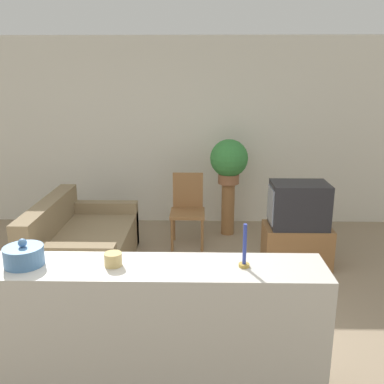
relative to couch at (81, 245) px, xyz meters
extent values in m
plane|color=gray|center=(0.79, -1.70, -0.28)|extent=(14.00, 14.00, 0.00)
cube|color=silver|center=(0.79, 1.73, 1.07)|extent=(9.00, 0.06, 2.70)
cube|color=#847051|center=(0.05, 0.00, -0.06)|extent=(0.99, 1.62, 0.44)
cube|color=#847051|center=(-0.35, 0.00, 0.34)|extent=(0.20, 1.62, 0.36)
cube|color=#847051|center=(0.05, -0.73, 0.01)|extent=(0.99, 0.16, 0.58)
cube|color=#847051|center=(0.05, 0.73, 0.01)|extent=(0.99, 0.16, 0.58)
cube|color=olive|center=(2.48, 0.12, -0.04)|extent=(0.76, 0.47, 0.49)
cube|color=#232328|center=(2.48, 0.12, 0.46)|extent=(0.63, 0.45, 0.51)
cube|color=#939EB2|center=(2.16, 0.12, 0.46)|extent=(0.02, 0.37, 0.40)
cube|color=olive|center=(1.19, 0.71, 0.16)|extent=(0.44, 0.44, 0.04)
cube|color=olive|center=(1.19, 0.91, 0.42)|extent=(0.40, 0.04, 0.47)
cylinder|color=olive|center=(1.00, 0.52, -0.07)|extent=(0.04, 0.04, 0.42)
cylinder|color=olive|center=(1.38, 0.52, -0.07)|extent=(0.04, 0.04, 0.42)
cylinder|color=olive|center=(1.00, 0.90, -0.07)|extent=(0.04, 0.04, 0.42)
cylinder|color=olive|center=(1.38, 0.90, -0.07)|extent=(0.04, 0.04, 0.42)
cylinder|color=olive|center=(1.74, 1.17, 0.09)|extent=(0.18, 0.18, 0.73)
cylinder|color=#8E5B3D|center=(1.74, 1.17, 0.52)|extent=(0.29, 0.29, 0.13)
sphere|color=#38843D|center=(1.74, 1.17, 0.80)|extent=(0.51, 0.51, 0.51)
cube|color=beige|center=(0.79, -2.04, 0.21)|extent=(2.75, 0.44, 0.99)
cylinder|color=#4C7AAD|center=(0.24, -2.04, 0.77)|extent=(0.25, 0.25, 0.12)
sphere|color=#4C7AAD|center=(0.24, -2.04, 0.86)|extent=(0.06, 0.06, 0.06)
cylinder|color=tan|center=(0.81, -2.04, 0.75)|extent=(0.11, 0.11, 0.09)
cylinder|color=#B7933D|center=(1.64, -2.04, 0.72)|extent=(0.07, 0.07, 0.02)
cylinder|color=#2D3D9E|center=(1.64, -2.04, 0.86)|extent=(0.02, 0.02, 0.26)
camera|label=1|loc=(1.35, -4.53, 1.87)|focal=40.00mm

